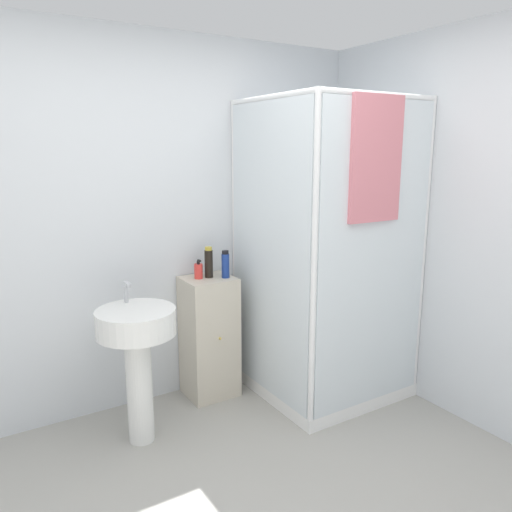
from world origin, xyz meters
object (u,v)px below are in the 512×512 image
Objects in this scene: shampoo_bottle_blue at (225,265)px; sink at (137,345)px; shampoo_bottle_tall_black at (209,263)px; soap_dispenser at (198,271)px.

sink is at bearing -160.82° from shampoo_bottle_blue.
sink is 0.85m from shampoo_bottle_blue.
shampoo_bottle_blue reaches higher than sink.
shampoo_bottle_tall_black is 1.13× the size of shampoo_bottle_blue.
soap_dispenser is 0.09m from shampoo_bottle_tall_black.
shampoo_bottle_blue is at bearing 19.18° from sink.
shampoo_bottle_tall_black is at bearing 143.08° from shampoo_bottle_blue.
soap_dispenser is at bearing 30.64° from sink.
soap_dispenser is 0.62× the size of shampoo_bottle_tall_black.
soap_dispenser is (0.56, 0.33, 0.30)m from sink.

